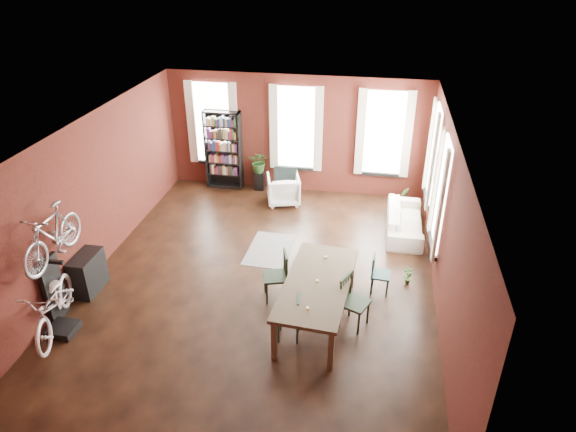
% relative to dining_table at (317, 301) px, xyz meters
% --- Properties ---
extents(room, '(9.00, 9.04, 3.22)m').
position_rel_dining_table_xyz_m(room, '(-1.05, 1.62, 1.71)').
color(room, black).
rests_on(room, ground).
extents(dining_table, '(1.31, 2.57, 0.85)m').
position_rel_dining_table_xyz_m(dining_table, '(0.00, 0.00, 0.00)').
color(dining_table, brown).
rests_on(dining_table, ground).
extents(dining_chair_a, '(0.43, 0.43, 0.86)m').
position_rel_dining_table_xyz_m(dining_chair_a, '(-0.42, -0.56, 0.01)').
color(dining_chair_a, '#1A3A38').
rests_on(dining_chair_a, ground).
extents(dining_chair_b, '(0.58, 0.58, 1.00)m').
position_rel_dining_table_xyz_m(dining_chair_b, '(-0.87, 0.52, 0.08)').
color(dining_chair_b, black).
rests_on(dining_chair_b, ground).
extents(dining_chair_c, '(0.61, 0.61, 1.00)m').
position_rel_dining_table_xyz_m(dining_chair_c, '(0.69, -0.03, 0.08)').
color(dining_chair_c, black).
rests_on(dining_chair_c, ground).
extents(dining_chair_d, '(0.40, 0.40, 0.81)m').
position_rel_dining_table_xyz_m(dining_chair_d, '(1.13, 1.08, -0.02)').
color(dining_chair_d, '#193637').
rests_on(dining_chair_d, ground).
extents(bookshelf, '(1.00, 0.32, 2.20)m').
position_rel_dining_table_xyz_m(bookshelf, '(-3.30, 5.31, 0.68)').
color(bookshelf, black).
rests_on(bookshelf, ground).
extents(white_armchair, '(1.01, 0.97, 0.85)m').
position_rel_dining_table_xyz_m(white_armchair, '(-1.50, 4.60, 0.00)').
color(white_armchair, silver).
rests_on(white_armchair, ground).
extents(cream_sofa, '(0.61, 2.08, 0.81)m').
position_rel_dining_table_xyz_m(cream_sofa, '(1.65, 3.61, -0.02)').
color(cream_sofa, beige).
rests_on(cream_sofa, ground).
extents(striped_rug, '(0.97, 1.51, 0.01)m').
position_rel_dining_table_xyz_m(striped_rug, '(-1.37, 2.21, -0.42)').
color(striped_rug, black).
rests_on(striped_rug, ground).
extents(bike_trainer, '(0.47, 0.47, 0.14)m').
position_rel_dining_table_xyz_m(bike_trainer, '(-4.41, -1.17, -0.36)').
color(bike_trainer, black).
rests_on(bike_trainer, ground).
extents(bike_wall_rack, '(0.16, 0.60, 1.30)m').
position_rel_dining_table_xyz_m(bike_wall_rack, '(-4.70, -0.79, 0.23)').
color(bike_wall_rack, black).
rests_on(bike_wall_rack, ground).
extents(console_table, '(0.40, 0.80, 0.80)m').
position_rel_dining_table_xyz_m(console_table, '(-4.58, 0.11, -0.02)').
color(console_table, black).
rests_on(console_table, ground).
extents(plant_stand, '(0.28, 0.28, 0.52)m').
position_rel_dining_table_xyz_m(plant_stand, '(-2.31, 5.31, -0.16)').
color(plant_stand, black).
rests_on(plant_stand, ground).
extents(plant_by_sofa, '(0.53, 0.68, 0.27)m').
position_rel_dining_table_xyz_m(plant_by_sofa, '(1.61, 4.85, -0.29)').
color(plant_by_sofa, '#2D6127').
rests_on(plant_by_sofa, ground).
extents(plant_small, '(0.38, 0.44, 0.14)m').
position_rel_dining_table_xyz_m(plant_small, '(1.68, 1.45, -0.35)').
color(plant_small, '#336026').
rests_on(plant_small, ground).
extents(bicycle_floor, '(0.94, 1.17, 1.93)m').
position_rel_dining_table_xyz_m(bicycle_floor, '(-4.44, -1.20, 0.68)').
color(bicycle_floor, silver).
rests_on(bicycle_floor, bike_trainer).
extents(bicycle_hung, '(0.47, 1.00, 1.66)m').
position_rel_dining_table_xyz_m(bicycle_hung, '(-4.45, -0.79, 1.71)').
color(bicycle_hung, '#A5A8AD').
rests_on(bicycle_hung, bike_wall_rack).
extents(plant_on_stand, '(0.66, 0.71, 0.49)m').
position_rel_dining_table_xyz_m(plant_on_stand, '(-2.29, 5.29, 0.34)').
color(plant_on_stand, '#274F1F').
rests_on(plant_on_stand, plant_stand).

